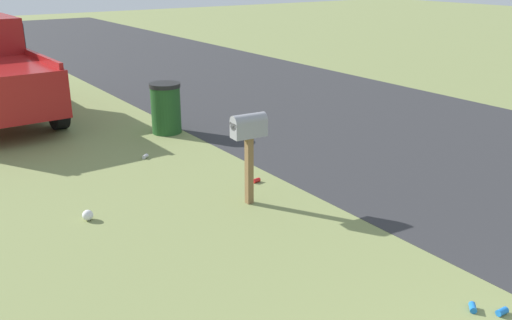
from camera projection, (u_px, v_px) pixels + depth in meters
The scene contains 8 objects.
road_asphalt at pixel (454, 149), 10.07m from camera, with size 60.00×6.99×0.01m, color #2D2D30.
mailbox at pixel (249, 133), 7.45m from camera, with size 0.24×0.49×1.29m.
trash_bin at pixel (166, 108), 10.88m from camera, with size 0.61×0.61×0.99m.
litter_can_far_scatter at pixel (145, 156), 9.57m from camera, with size 0.07×0.07×0.12m, color silver.
litter_can_midfield_a at pixel (473, 308), 5.35m from camera, with size 0.07×0.07×0.12m, color blue.
litter_bag_midfield_b at pixel (88, 215), 7.24m from camera, with size 0.14×0.14×0.14m, color silver.
litter_can_by_mailbox at pixel (256, 180), 8.50m from camera, with size 0.07×0.07×0.12m, color red.
litter_can_near_hydrant at pixel (502, 312), 5.29m from camera, with size 0.07×0.07×0.12m, color blue.
Camera 1 is at (0.17, 3.54, 3.15)m, focal length 38.98 mm.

